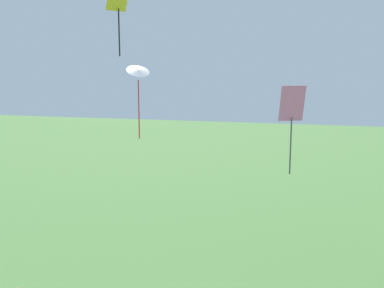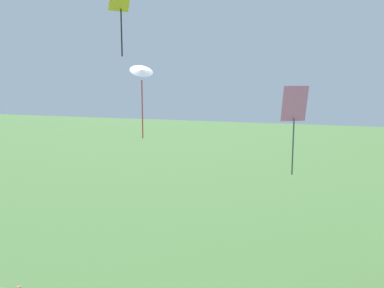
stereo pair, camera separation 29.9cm
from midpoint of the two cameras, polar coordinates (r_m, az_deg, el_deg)
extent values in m
cone|color=white|center=(18.05, -7.68, 9.71)|extent=(1.31, 1.30, 0.54)
cylinder|color=red|center=(18.11, -7.57, 4.59)|extent=(0.05, 0.05, 2.46)
cylinder|color=black|center=(15.56, -10.26, 14.41)|extent=(0.05, 0.05, 1.62)
cube|color=pink|center=(15.27, 12.67, 5.31)|extent=(0.92, 0.64, 1.24)
cylinder|color=#4C4C51|center=(15.44, 12.47, -0.29)|extent=(0.05, 0.05, 2.01)
camera|label=1|loc=(0.15, -90.69, -0.11)|focal=40.00mm
camera|label=2|loc=(0.15, 89.31, 0.11)|focal=40.00mm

